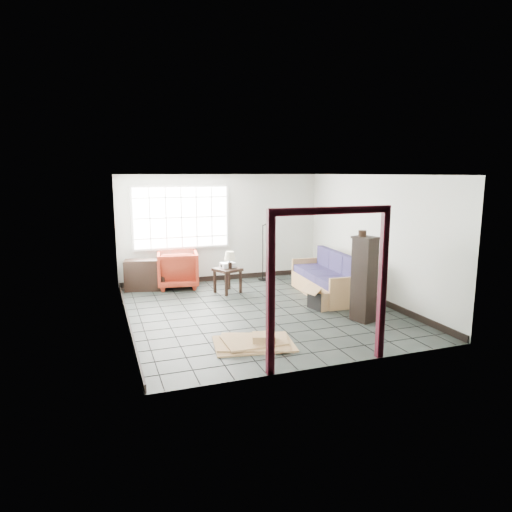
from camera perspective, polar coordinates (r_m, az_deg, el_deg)
name	(u,v)px	position (r m, az deg, el deg)	size (l,w,h in m)	color
ground	(260,310)	(8.92, 0.53, -6.82)	(5.50, 5.50, 0.00)	black
room_shell	(260,224)	(8.60, 0.49, 3.98)	(5.02, 5.52, 2.61)	silver
window_panel	(181,217)	(10.93, -9.33, 4.79)	(2.32, 0.08, 1.52)	silver
doorway_trim	(330,268)	(6.19, 9.19, -1.49)	(1.80, 0.08, 2.20)	#3E0E19
futon_sofa	(329,280)	(10.02, 9.11, -3.01)	(0.95, 2.19, 0.95)	#AB7C4D
armchair	(178,267)	(10.75, -9.75, -1.42)	(0.91, 0.85, 0.94)	maroon
side_table	(228,273)	(10.13, -3.58, -2.07)	(0.67, 0.67, 0.56)	black
table_lamp	(230,257)	(10.03, -3.30, -0.08)	(0.26, 0.26, 0.38)	black
projector	(228,265)	(10.16, -3.56, -1.14)	(0.34, 0.29, 0.11)	silver
floor_lamp	(267,249)	(11.21, 1.36, 0.87)	(0.39, 0.40, 1.47)	black
console_shelf	(145,275)	(10.65, -13.68, -2.32)	(0.96, 0.55, 0.70)	black
tall_shelf	(364,279)	(8.35, 13.35, -2.76)	(0.42, 0.49, 1.54)	black
pot	(362,233)	(8.20, 13.16, 2.76)	(0.15, 0.15, 0.11)	black
open_box	(324,299)	(9.15, 8.55, -5.34)	(0.93, 0.60, 0.49)	olive
cardboard_pile	(255,342)	(7.22, -0.11, -10.67)	(1.35, 1.12, 0.18)	olive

